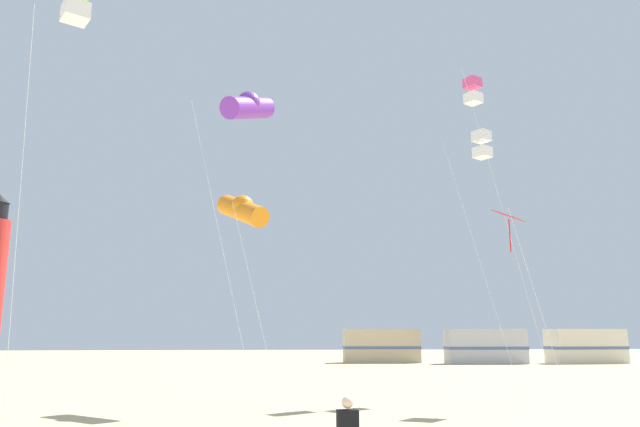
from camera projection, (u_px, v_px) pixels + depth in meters
name	position (u px, v px, depth m)	size (l,w,h in m)	color
kite_box_rainbow	(473.00, 92.00, 25.95)	(3.36, 2.51, 13.11)	silver
kite_box_lime	(76.00, 0.00, 15.08)	(1.54, 1.54, 10.98)	silver
kite_diamond_scarlet	(510.00, 222.00, 19.93)	(1.94, 1.94, 6.27)	silver
kite_tube_orange	(242.00, 210.00, 20.41)	(2.30, 2.58, 7.06)	silver
kite_box_white	(482.00, 145.00, 24.90)	(2.18, 2.18, 10.51)	silver
kite_tube_violet	(249.00, 107.00, 19.22)	(2.68, 3.02, 10.04)	silver
rv_van_tan	(381.00, 346.00, 51.55)	(6.55, 2.67, 2.80)	#C6B28C
rv_van_silver	(485.00, 346.00, 49.56)	(6.57, 2.73, 2.80)	#B7BABF
rv_van_cream	(586.00, 346.00, 50.36)	(6.62, 2.88, 2.80)	beige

